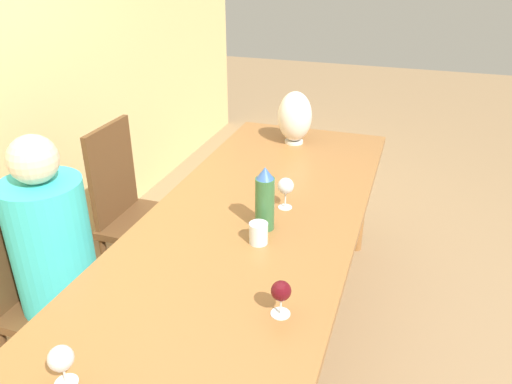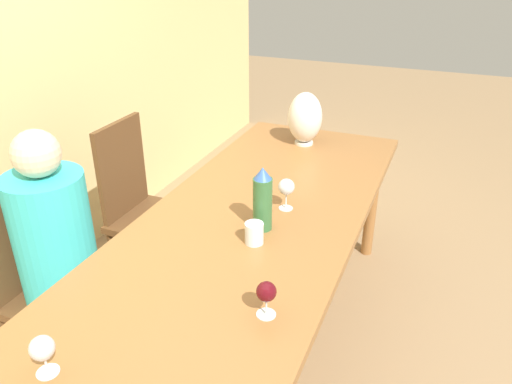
{
  "view_description": "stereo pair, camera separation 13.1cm",
  "coord_description": "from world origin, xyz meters",
  "px_view_note": "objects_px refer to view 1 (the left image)",
  "views": [
    {
      "loc": [
        -1.56,
        -0.61,
        1.84
      ],
      "look_at": [
        0.28,
        0.0,
        0.87
      ],
      "focal_mm": 35.0,
      "sensor_mm": 36.0,
      "label": 1
    },
    {
      "loc": [
        -1.51,
        -0.73,
        1.84
      ],
      "look_at": [
        0.28,
        0.0,
        0.87
      ],
      "focal_mm": 35.0,
      "sensor_mm": 36.0,
      "label": 2
    }
  ],
  "objects_px": {
    "wine_glass_0": "(61,359)",
    "chair_far": "(135,208)",
    "water_tumbler": "(259,233)",
    "chair_near": "(46,286)",
    "vase": "(295,117)",
    "water_bottle": "(265,199)",
    "wine_glass_3": "(286,187)",
    "wine_glass_1": "(281,292)",
    "person_near": "(58,263)"
  },
  "relations": [
    {
      "from": "wine_glass_0",
      "to": "wine_glass_3",
      "type": "bearing_deg",
      "value": -14.43
    },
    {
      "from": "water_tumbler",
      "to": "chair_near",
      "type": "relative_size",
      "value": 0.09
    },
    {
      "from": "chair_near",
      "to": "person_near",
      "type": "xyz_separation_m",
      "value": [
        0.0,
        -0.09,
        0.14
      ]
    },
    {
      "from": "water_bottle",
      "to": "water_tumbler",
      "type": "distance_m",
      "value": 0.15
    },
    {
      "from": "wine_glass_0",
      "to": "person_near",
      "type": "distance_m",
      "value": 0.84
    },
    {
      "from": "wine_glass_3",
      "to": "person_near",
      "type": "xyz_separation_m",
      "value": [
        -0.54,
        0.83,
        -0.23
      ]
    },
    {
      "from": "chair_far",
      "to": "person_near",
      "type": "relative_size",
      "value": 0.81
    },
    {
      "from": "wine_glass_0",
      "to": "chair_near",
      "type": "distance_m",
      "value": 0.95
    },
    {
      "from": "wine_glass_1",
      "to": "wine_glass_3",
      "type": "relative_size",
      "value": 0.86
    },
    {
      "from": "water_tumbler",
      "to": "vase",
      "type": "height_order",
      "value": "vase"
    },
    {
      "from": "wine_glass_3",
      "to": "chair_far",
      "type": "xyz_separation_m",
      "value": [
        0.21,
        0.92,
        -0.37
      ]
    },
    {
      "from": "vase",
      "to": "water_tumbler",
      "type": "bearing_deg",
      "value": -172.67
    },
    {
      "from": "water_tumbler",
      "to": "wine_glass_1",
      "type": "xyz_separation_m",
      "value": [
        -0.38,
        -0.2,
        0.04
      ]
    },
    {
      "from": "wine_glass_3",
      "to": "water_tumbler",
      "type": "bearing_deg",
      "value": 175.96
    },
    {
      "from": "water_tumbler",
      "to": "wine_glass_3",
      "type": "relative_size",
      "value": 0.6
    },
    {
      "from": "wine_glass_3",
      "to": "chair_far",
      "type": "height_order",
      "value": "chair_far"
    },
    {
      "from": "wine_glass_0",
      "to": "person_near",
      "type": "relative_size",
      "value": 0.1
    },
    {
      "from": "wine_glass_0",
      "to": "chair_far",
      "type": "relative_size",
      "value": 0.13
    },
    {
      "from": "vase",
      "to": "chair_near",
      "type": "distance_m",
      "value": 1.6
    },
    {
      "from": "water_tumbler",
      "to": "person_near",
      "type": "relative_size",
      "value": 0.07
    },
    {
      "from": "wine_glass_0",
      "to": "chair_near",
      "type": "relative_size",
      "value": 0.13
    },
    {
      "from": "wine_glass_3",
      "to": "chair_near",
      "type": "bearing_deg",
      "value": 120.3
    },
    {
      "from": "water_tumbler",
      "to": "chair_far",
      "type": "relative_size",
      "value": 0.09
    },
    {
      "from": "chair_near",
      "to": "wine_glass_0",
      "type": "bearing_deg",
      "value": -134.44
    },
    {
      "from": "water_bottle",
      "to": "wine_glass_1",
      "type": "relative_size",
      "value": 2.21
    },
    {
      "from": "wine_glass_0",
      "to": "wine_glass_1",
      "type": "distance_m",
      "value": 0.66
    },
    {
      "from": "vase",
      "to": "chair_far",
      "type": "xyz_separation_m",
      "value": [
        -0.6,
        0.76,
        -0.43
      ]
    },
    {
      "from": "water_tumbler",
      "to": "vase",
      "type": "relative_size",
      "value": 0.28
    },
    {
      "from": "wine_glass_1",
      "to": "wine_glass_3",
      "type": "distance_m",
      "value": 0.72
    },
    {
      "from": "wine_glass_3",
      "to": "chair_near",
      "type": "distance_m",
      "value": 1.13
    },
    {
      "from": "vase",
      "to": "chair_near",
      "type": "relative_size",
      "value": 0.32
    },
    {
      "from": "wine_glass_1",
      "to": "chair_far",
      "type": "distance_m",
      "value": 1.47
    },
    {
      "from": "wine_glass_1",
      "to": "water_bottle",
      "type": "bearing_deg",
      "value": 22.88
    },
    {
      "from": "chair_far",
      "to": "chair_near",
      "type": "bearing_deg",
      "value": 180.0
    },
    {
      "from": "water_bottle",
      "to": "vase",
      "type": "xyz_separation_m",
      "value": [
        1.0,
        0.13,
        0.03
      ]
    },
    {
      "from": "water_bottle",
      "to": "wine_glass_1",
      "type": "xyz_separation_m",
      "value": [
        -0.5,
        -0.21,
        -0.05
      ]
    },
    {
      "from": "vase",
      "to": "wine_glass_0",
      "type": "xyz_separation_m",
      "value": [
        -1.96,
        0.13,
        -0.07
      ]
    },
    {
      "from": "vase",
      "to": "wine_glass_1",
      "type": "distance_m",
      "value": 1.54
    },
    {
      "from": "water_bottle",
      "to": "chair_far",
      "type": "height_order",
      "value": "water_bottle"
    },
    {
      "from": "person_near",
      "to": "wine_glass_0",
      "type": "bearing_deg",
      "value": -138.96
    },
    {
      "from": "water_tumbler",
      "to": "wine_glass_3",
      "type": "distance_m",
      "value": 0.32
    },
    {
      "from": "water_bottle",
      "to": "chair_far",
      "type": "relative_size",
      "value": 0.28
    },
    {
      "from": "chair_near",
      "to": "water_bottle",
      "type": "bearing_deg",
      "value": -69.06
    },
    {
      "from": "vase",
      "to": "wine_glass_1",
      "type": "height_order",
      "value": "vase"
    },
    {
      "from": "vase",
      "to": "chair_near",
      "type": "xyz_separation_m",
      "value": [
        -1.34,
        0.76,
        -0.43
      ]
    },
    {
      "from": "water_tumbler",
      "to": "chair_far",
      "type": "bearing_deg",
      "value": 59.79
    },
    {
      "from": "chair_near",
      "to": "chair_far",
      "type": "height_order",
      "value": "same"
    },
    {
      "from": "water_tumbler",
      "to": "chair_far",
      "type": "xyz_separation_m",
      "value": [
        0.52,
        0.9,
        -0.31
      ]
    },
    {
      "from": "vase",
      "to": "person_near",
      "type": "distance_m",
      "value": 1.53
    },
    {
      "from": "water_bottle",
      "to": "wine_glass_1",
      "type": "distance_m",
      "value": 0.55
    }
  ]
}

